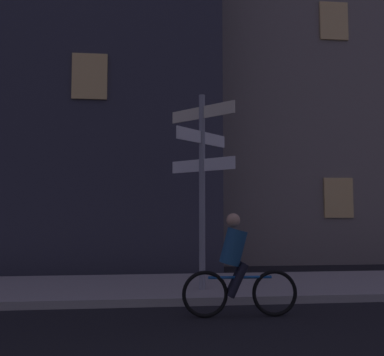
{
  "coord_description": "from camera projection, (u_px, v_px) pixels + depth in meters",
  "views": [
    {
      "loc": [
        -0.48,
        -1.48,
        1.69
      ],
      "look_at": [
        0.24,
        6.02,
        2.25
      ],
      "focal_mm": 38.06,
      "sensor_mm": 36.0,
      "label": 1
    }
  ],
  "objects": [
    {
      "name": "cyclist",
      "position": [
        237.0,
        268.0,
        6.37
      ],
      "size": [
        1.82,
        0.33,
        1.61
      ],
      "color": "black",
      "rests_on": "ground_plane"
    },
    {
      "name": "building_right_block",
      "position": [
        320.0,
        80.0,
        16.8
      ],
      "size": [
        10.41,
        8.25,
        13.98
      ],
      "color": "slate",
      "rests_on": "ground_plane"
    },
    {
      "name": "signpost",
      "position": [
        202.0,
        171.0,
        7.95
      ],
      "size": [
        1.12,
        1.12,
        3.79
      ],
      "color": "gray",
      "rests_on": "sidewalk_kerb"
    },
    {
      "name": "sidewalk_kerb",
      "position": [
        176.0,
        288.0,
        8.3
      ],
      "size": [
        40.0,
        2.64,
        0.14
      ],
      "primitive_type": "cube",
      "color": "#9E9991",
      "rests_on": "ground_plane"
    }
  ]
}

